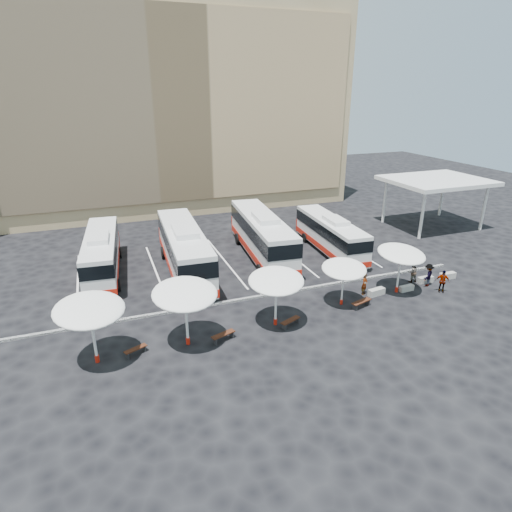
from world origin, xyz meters
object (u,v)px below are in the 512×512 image
object	(u,v)px
sunshade_0	(89,310)
passenger_1	(413,272)
sunshade_3	(344,269)
wood_bench_1	(223,335)
bus_0	(102,252)
wood_bench_2	(290,321)
passenger_3	(428,275)
passenger_2	(442,281)
wood_bench_3	(361,302)
bus_2	(262,234)
sunshade_1	(185,294)
conc_bench_0	(376,292)
wood_bench_0	(136,350)
conc_bench_2	(425,280)
sunshade_2	(276,281)
bus_3	(330,234)
conc_bench_3	(447,276)
conc_bench_1	(407,288)
passenger_0	(365,284)
bus_1	(184,248)
sunshade_4	(401,254)

from	to	relation	value
sunshade_0	passenger_1	distance (m)	23.47
sunshade_3	wood_bench_1	world-z (taller)	sunshade_3
bus_0	wood_bench_2	world-z (taller)	bus_0
bus_0	sunshade_3	bearing A→B (deg)	-32.11
sunshade_3	sunshade_0	bearing A→B (deg)	-175.85
sunshade_3	passenger_1	distance (m)	7.42
wood_bench_1	passenger_3	distance (m)	16.84
passenger_2	passenger_3	bearing A→B (deg)	135.93
wood_bench_3	passenger_1	world-z (taller)	passenger_1
bus_2	wood_bench_3	xyz separation A→B (m)	(2.91, -11.38, -1.72)
sunshade_1	wood_bench_3	bearing A→B (deg)	1.32
conc_bench_0	sunshade_0	bearing A→B (deg)	-175.51
wood_bench_1	wood_bench_0	bearing A→B (deg)	175.97
wood_bench_3	wood_bench_1	bearing A→B (deg)	-176.26
wood_bench_1	passenger_2	bearing A→B (deg)	2.21
wood_bench_1	conc_bench_2	world-z (taller)	conc_bench_2
sunshade_2	passenger_3	bearing A→B (deg)	5.47
bus_3	sunshade_1	size ratio (longest dim) A/B	2.61
bus_2	conc_bench_3	bearing A→B (deg)	-33.45
sunshade_0	passenger_3	size ratio (longest dim) A/B	2.71
bus_2	wood_bench_0	bearing A→B (deg)	-130.81
conc_bench_1	passenger_2	xyz separation A→B (m)	(2.29, -1.02, 0.64)
bus_3	wood_bench_2	xyz separation A→B (m)	(-8.93, -10.81, -1.41)
bus_2	passenger_3	size ratio (longest dim) A/B	7.42
conc_bench_1	conc_bench_2	distance (m)	2.47
passenger_0	sunshade_3	bearing A→B (deg)	163.32
passenger_1	passenger_3	bearing A→B (deg)	132.07
bus_2	conc_bench_0	xyz separation A→B (m)	(5.03, -10.15, -1.85)
passenger_0	passenger_3	world-z (taller)	passenger_3
sunshade_3	conc_bench_3	world-z (taller)	sunshade_3
bus_1	passenger_3	distance (m)	19.03
wood_bench_0	conc_bench_1	size ratio (longest dim) A/B	1.19
bus_2	passenger_1	size ratio (longest dim) A/B	7.85
conc_bench_0	passenger_2	size ratio (longest dim) A/B	0.77
bus_0	passenger_3	size ratio (longest dim) A/B	6.44
sunshade_2	wood_bench_0	xyz separation A→B (m)	(-8.69, -0.28, -2.76)
sunshade_1	passenger_2	bearing A→B (deg)	0.83
bus_2	wood_bench_1	world-z (taller)	bus_2
wood_bench_1	conc_bench_3	world-z (taller)	conc_bench_3
sunshade_4	passenger_2	bearing A→B (deg)	-20.52
sunshade_0	wood_bench_3	distance (m)	17.42
wood_bench_0	bus_1	bearing A→B (deg)	64.36
sunshade_3	wood_bench_2	distance (m)	5.34
wood_bench_0	conc_bench_0	xyz separation A→B (m)	(17.23, 1.54, -0.06)
passenger_0	passenger_2	world-z (taller)	passenger_2
bus_2	wood_bench_3	size ratio (longest dim) A/B	7.88
sunshade_4	wood_bench_1	distance (m)	14.26
bus_2	wood_bench_2	xyz separation A→B (m)	(-2.69, -11.93, -1.75)
wood_bench_1	conc_bench_1	world-z (taller)	wood_bench_1
bus_0	wood_bench_3	xyz separation A→B (m)	(16.31, -12.35, -1.44)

